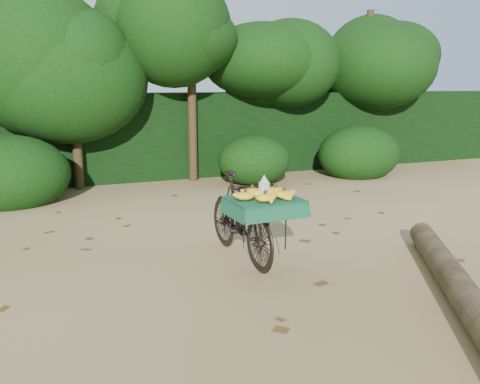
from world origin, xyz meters
name	(u,v)px	position (x,y,z in m)	size (l,w,h in m)	color
ground	(287,261)	(0.00, 0.00, 0.00)	(80.00, 80.00, 0.00)	tan
vendor_bicycle	(241,216)	(-0.46, 0.26, 0.51)	(0.73, 1.74, 1.00)	black
fallen_log	(463,294)	(0.87, -1.72, 0.14)	(0.28, 0.28, 3.84)	brown
hedge_backdrop	(157,134)	(0.00, 6.30, 0.90)	(26.00, 1.80, 1.80)	black
tree_row	(132,83)	(-0.65, 5.50, 2.00)	(14.50, 2.00, 4.00)	black
bush_clumps	(207,165)	(0.50, 4.30, 0.45)	(8.80, 1.70, 0.90)	black
leaf_litter	(263,244)	(0.00, 0.65, 0.01)	(7.00, 7.30, 0.01)	#543A16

